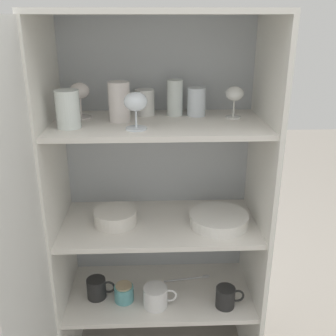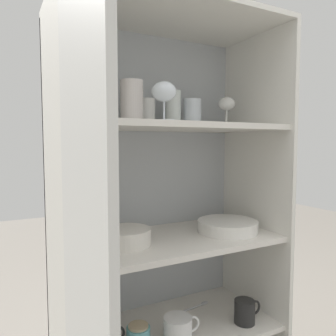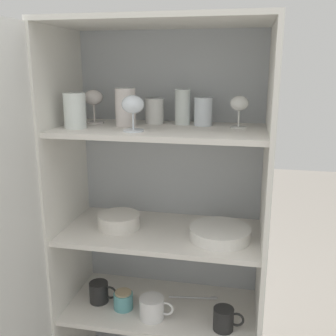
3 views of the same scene
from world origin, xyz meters
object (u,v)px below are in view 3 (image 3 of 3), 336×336
mixing_bowl_large (119,220)px  coffee_mug_primary (99,292)px  plate_stack_white (220,233)px  storage_jar (123,300)px

mixing_bowl_large → coffee_mug_primary: size_ratio=1.43×
plate_stack_white → storage_jar: size_ratio=2.90×
plate_stack_white → mixing_bowl_large: mixing_bowl_large is taller
coffee_mug_primary → storage_jar: bearing=-12.5°
plate_stack_white → coffee_mug_primary: (-0.50, 0.00, -0.32)m
mixing_bowl_large → storage_jar: (0.02, -0.05, -0.33)m
plate_stack_white → mixing_bowl_large: 0.41m
plate_stack_white → mixing_bowl_large: size_ratio=1.37×
storage_jar → coffee_mug_primary: bearing=167.5°
plate_stack_white → coffee_mug_primary: bearing=179.6°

